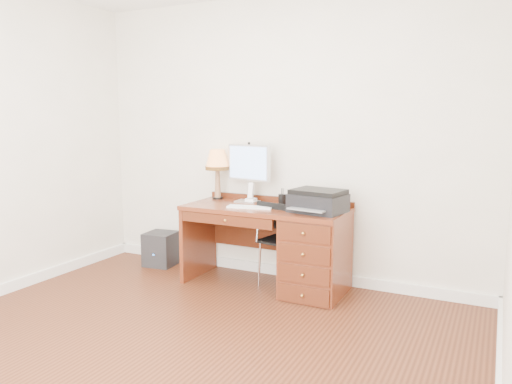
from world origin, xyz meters
The scene contains 12 objects.
ground centered at (0.00, 0.00, 0.00)m, with size 4.00×4.00×0.00m, color #3D1B0D.
room_shell centered at (0.00, 0.63, 0.05)m, with size 4.00×4.00×4.00m.
desk centered at (0.32, 1.40, 0.41)m, with size 1.50×0.67×0.75m.
monitor centered at (-0.27, 1.58, 1.10)m, with size 0.48×0.19×0.56m.
keyboard centered at (-0.10, 1.28, 0.76)m, with size 0.41×0.12×0.02m, color white.
mouse_pad centered at (0.42, 1.34, 0.76)m, with size 0.24×0.24×0.05m.
printer centered at (0.52, 1.37, 0.85)m, with size 0.49×0.41×0.20m.
leg_lamp centered at (-0.62, 1.59, 1.11)m, with size 0.24×0.24×0.50m.
phone centered at (-0.23, 1.55, 0.81)m, with size 0.09×0.09×0.19m.
pen_cup centered at (0.08, 1.61, 0.80)m, with size 0.07×0.07×0.09m, color black.
chair centered at (0.14, 1.44, 0.49)m, with size 0.45×0.45×0.81m.
equipment_box centered at (-1.28, 1.50, 0.18)m, with size 0.30×0.30×0.35m, color black.
Camera 1 is at (1.92, -2.67, 1.56)m, focal length 35.00 mm.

